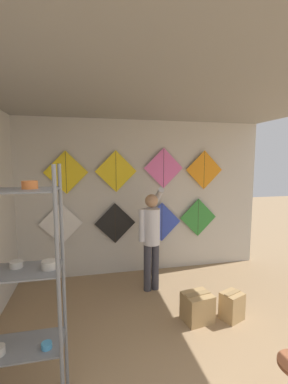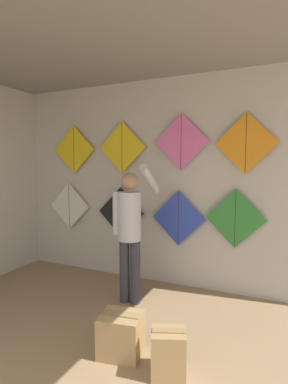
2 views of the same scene
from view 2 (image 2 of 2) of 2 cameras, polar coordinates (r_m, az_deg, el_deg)
name	(u,v)px [view 2 (image 2 of 2)]	position (r m, az deg, el deg)	size (l,w,h in m)	color
back_panel	(147,182)	(4.23, 0.62, 1.87)	(4.88, 0.06, 2.80)	beige
ceiling_slab	(58,22)	(2.92, -16.00, 28.73)	(4.88, 4.36, 0.04)	gray
shopkeeper	(130,225)	(3.55, -2.66, -6.36)	(0.42, 0.60, 1.66)	#383842
cardboard_box	(121,334)	(2.88, -4.40, -25.44)	(0.40, 0.36, 0.37)	tan
cardboard_box_spare	(168,353)	(2.66, 4.61, -28.23)	(0.33, 0.31, 0.37)	tan
kite_0	(69,206)	(4.88, -14.05, -2.58)	(0.74, 0.01, 0.74)	white
kite_1	(121,212)	(4.37, -4.43, -3.86)	(0.74, 0.01, 0.74)	black
kite_2	(178,218)	(4.03, 6.56, -4.98)	(0.74, 0.01, 0.74)	blue
kite_3	(235,219)	(3.86, 16.98, -4.85)	(0.74, 0.01, 0.74)	#338C38
kite_4	(74,150)	(4.77, -13.23, 7.86)	(0.74, 0.01, 0.74)	yellow
kite_5	(122,148)	(4.31, -4.20, 8.45)	(0.74, 0.01, 0.74)	yellow
kite_6	(181,142)	(3.97, 7.08, 9.43)	(0.74, 0.01, 0.74)	pink
kite_7	(246,143)	(3.80, 18.84, 8.79)	(0.74, 0.01, 0.74)	orange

